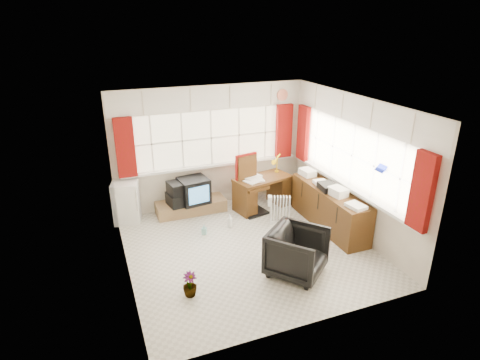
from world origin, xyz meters
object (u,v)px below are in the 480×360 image
object	(u,v)px
credenza	(329,207)
office_chair	(297,252)
desk	(262,191)
crt_tv	(194,190)
tv_bench	(191,206)
desk_lamp	(277,160)
mini_fridge	(126,202)
radiator	(280,213)
task_chair	(249,182)

from	to	relation	value
credenza	office_chair	bearing A→B (deg)	-138.90
desk	crt_tv	world-z (taller)	crt_tv
desk	tv_bench	world-z (taller)	desk
office_chair	tv_bench	bearing A→B (deg)	70.12
credenza	crt_tv	distance (m)	2.66
desk	credenza	world-z (taller)	credenza
desk_lamp	mini_fridge	distance (m)	3.16
desk_lamp	office_chair	distance (m)	2.75
radiator	desk_lamp	bearing A→B (deg)	68.16
credenza	mini_fridge	bearing A→B (deg)	155.61
credenza	tv_bench	size ratio (longest dim) A/B	1.43
crt_tv	radiator	bearing A→B (deg)	-36.04
desk_lamp	mini_fridge	size ratio (longest dim) A/B	0.48
task_chair	crt_tv	distance (m)	1.13
desk	credenza	distance (m)	1.46
desk	mini_fridge	world-z (taller)	mini_fridge
office_chair	credenza	xyz separation A→B (m)	(1.31, 1.14, 0.02)
office_chair	crt_tv	xyz separation A→B (m)	(-0.92, 2.59, 0.13)
task_chair	office_chair	distance (m)	2.34
desk	office_chair	xyz separation A→B (m)	(-0.47, -2.33, -0.00)
credenza	crt_tv	size ratio (longest dim) A/B	3.20
desk_lamp	office_chair	xyz separation A→B (m)	(-0.89, -2.54, -0.57)
credenza	task_chair	bearing A→B (deg)	134.20
desk	office_chair	world-z (taller)	office_chair
credenza	mini_fridge	xyz separation A→B (m)	(-3.53, 1.60, 0.02)
desk_lamp	tv_bench	bearing A→B (deg)	176.12
desk_lamp	tv_bench	size ratio (longest dim) A/B	0.28
desk	mini_fridge	xyz separation A→B (m)	(-2.69, 0.41, 0.03)
tv_bench	desk_lamp	bearing A→B (deg)	-3.88
desk_lamp	mini_fridge	xyz separation A→B (m)	(-3.11, 0.21, -0.54)
desk	task_chair	world-z (taller)	task_chair
radiator	tv_bench	bearing A→B (deg)	143.10
credenza	crt_tv	world-z (taller)	credenza
desk	task_chair	xyz separation A→B (m)	(-0.31, -0.02, 0.26)
mini_fridge	desk	bearing A→B (deg)	-8.59
task_chair	tv_bench	world-z (taller)	task_chair
task_chair	credenza	size ratio (longest dim) A/B	0.60
desk	crt_tv	xyz separation A→B (m)	(-1.39, 0.25, 0.13)
office_chair	task_chair	bearing A→B (deg)	45.94
desk_lamp	mini_fridge	world-z (taller)	desk_lamp
task_chair	crt_tv	world-z (taller)	task_chair
desk	desk_lamp	world-z (taller)	desk_lamp
office_chair	mini_fridge	xyz separation A→B (m)	(-2.22, 2.74, 0.03)
crt_tv	office_chair	bearing A→B (deg)	-70.49
desk_lamp	radiator	xyz separation A→B (m)	(-0.39, -0.98, -0.71)
radiator	credenza	world-z (taller)	credenza
desk	radiator	distance (m)	0.79
desk	credenza	bearing A→B (deg)	-55.02
tv_bench	mini_fridge	size ratio (longest dim) A/B	1.72
task_chair	crt_tv	size ratio (longest dim) A/B	1.91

